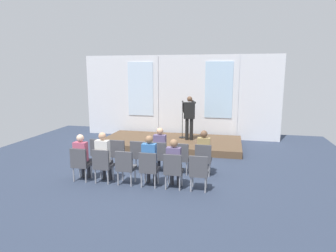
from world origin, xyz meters
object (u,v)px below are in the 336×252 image
Objects in this scene: chair_r1_c0 at (81,162)px; chair_r1_c4 at (173,169)px; chair_r0_c1 at (119,152)px; chair_r1_c1 at (103,164)px; chair_r0_c3 at (160,155)px; chair_r0_c4 at (181,156)px; chair_r0_c2 at (139,154)px; mic_stand at (182,130)px; audience_r0_c3 at (160,147)px; audience_r1_c1 at (104,155)px; chair_r0_c5 at (203,158)px; audience_r1_c4 at (174,161)px; audience_r0_c5 at (204,150)px; chair_r1_c2 at (125,165)px; chair_r1_c3 at (149,167)px; speaker at (189,115)px; chair_r1_c5 at (199,171)px; chair_r0_c0 at (99,151)px; audience_r1_c3 at (150,158)px; audience_r1_c0 at (82,155)px.

chair_r1_c4 is at bearing 0.00° from chair_r1_c0.
chair_r1_c1 is (0.00, -1.14, 0.00)m from chair_r0_c1.
chair_r0_c3 is 1.00× the size of chair_r1_c1.
chair_r0_c1 is 1.00× the size of chair_r0_c4.
mic_stand is at bearing 78.93° from chair_r0_c2.
audience_r0_c3 is 1.44× the size of chair_r1_c0.
audience_r1_c1 is at bearing 6.89° from chair_r1_c0.
chair_r1_c4 is (-0.65, -1.14, 0.00)m from chair_r0_c5.
audience_r0_c3 is 1.44× the size of chair_r1_c4.
audience_r0_c5 is at bearing 60.51° from audience_r1_c4.
chair_r1_c2 is at bearing -138.48° from chair_r0_c4.
chair_r1_c2 is at bearing 180.00° from chair_r1_c3.
speaker reaches higher than chair_r0_c4.
chair_r1_c3 is at bearing -90.00° from chair_r0_c3.
audience_r0_c5 is 3.46m from chair_r1_c0.
audience_r0_c3 reaches higher than chair_r1_c0.
chair_r0_c2 is at bearing 149.45° from chair_r1_c5.
chair_r1_c0 is at bearing -160.50° from chair_r0_c5.
chair_r0_c0 is at bearing -178.56° from audience_r0_c5.
chair_r0_c4 is at bearing 30.55° from chair_r1_c1.
chair_r1_c0 is at bearing 180.00° from chair_r1_c4.
speaker is 3.33m from audience_r0_c3.
chair_r1_c0 is (-1.29, -1.14, 0.00)m from chair_r0_c2.
chair_r1_c4 is (0.65, -0.08, -0.22)m from audience_r1_c3.
chair_r0_c0 is at bearing 151.22° from audience_r1_c3.
chair_r0_c0 is 1.94m from chair_r0_c3.
chair_r1_c3 is (-1.29, -1.23, -0.20)m from audience_r0_c5.
chair_r0_c1 is 2.59m from audience_r0_c5.
chair_r1_c5 is (0.00, -1.23, -0.20)m from audience_r0_c5.
chair_r1_c1 is 1.00× the size of chair_r1_c3.
speaker is at bearing 105.09° from chair_r0_c5.
chair_r0_c2 and chair_r0_c4 have the same top height.
chair_r1_c3 is (1.29, -0.08, -0.23)m from audience_r1_c1.
speaker reaches higher than chair_r1_c2.
chair_r1_c2 is at bearing 0.00° from chair_r1_c1.
chair_r0_c3 is at bearing 180.00° from chair_r0_c4.
chair_r0_c3 and chair_r1_c2 have the same top height.
audience_r1_c3 is at bearing 90.00° from chair_r1_c3.
chair_r0_c2 is at bearing -107.21° from speaker.
audience_r1_c4 is 0.68m from chair_r1_c5.
chair_r1_c5 is (0.90, -4.49, -0.74)m from speaker.
chair_r0_c5 is (1.29, -0.08, -0.21)m from audience_r0_c3.
speaker is 5.02m from audience_r1_c0.
mic_stand reaches higher than chair_r0_c1.
audience_r1_c3 is (-0.00, -1.06, 0.22)m from chair_r0_c3.
chair_r0_c2 is 1.31m from chair_r1_c1.
chair_r1_c2 is (-0.71, -4.77, -0.05)m from mic_stand.
speaker is 4.14m from chair_r0_c0.
audience_r0_c3 reaches higher than chair_r0_c3.
chair_r0_c3 is 0.69× the size of audience_r1_c3.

